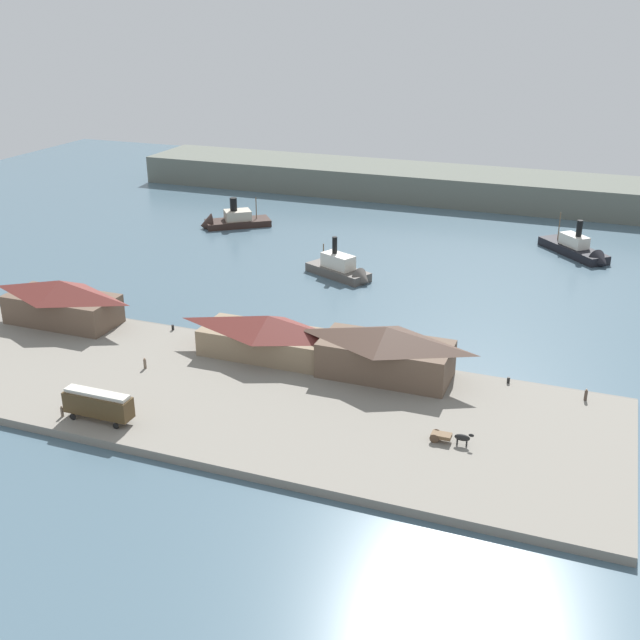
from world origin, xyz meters
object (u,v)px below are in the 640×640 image
(mooring_post_center_west, at_px, (173,328))
(ferry_approaching_east, at_px, (579,251))
(pedestrian_by_tram, at_px, (145,363))
(pedestrian_walking_east, at_px, (586,395))
(ferry_shed_central_terminal, at_px, (269,335))
(street_tram, at_px, (98,404))
(pedestrian_near_cart, at_px, (62,412))
(ferry_shed_east_terminal, at_px, (62,301))
(ferry_mid_harbor, at_px, (343,270))
(ferry_departing_north, at_px, (229,221))
(ferry_shed_west_terminal, at_px, (386,351))
(mooring_post_center_east, at_px, (508,380))
(horse_cart, at_px, (450,436))

(mooring_post_center_west, height_order, ferry_approaching_east, ferry_approaching_east)
(pedestrian_by_tram, relative_size, mooring_post_center_west, 1.99)
(pedestrian_walking_east, distance_m, mooring_post_center_west, 67.58)
(ferry_shed_central_terminal, height_order, pedestrian_walking_east, ferry_shed_central_terminal)
(street_tram, distance_m, pedestrian_by_tram, 16.19)
(ferry_shed_central_terminal, height_order, pedestrian_near_cart, ferry_shed_central_terminal)
(ferry_shed_central_terminal, relative_size, pedestrian_walking_east, 12.35)
(ferry_shed_east_terminal, bearing_deg, ferry_mid_harbor, 49.27)
(ferry_mid_harbor, distance_m, ferry_departing_north, 48.28)
(ferry_shed_west_terminal, xyz_separation_m, ferry_departing_north, (-61.64, 69.69, -3.81))
(pedestrian_by_tram, relative_size, ferry_approaching_east, 0.10)
(mooring_post_center_east, bearing_deg, pedestrian_walking_east, -8.02)
(horse_cart, height_order, pedestrian_walking_east, horse_cart)
(ferry_mid_harbor, bearing_deg, pedestrian_near_cart, -102.72)
(horse_cart, distance_m, pedestrian_walking_east, 23.91)
(street_tram, relative_size, mooring_post_center_east, 10.83)
(horse_cart, xyz_separation_m, pedestrian_near_cart, (-50.55, -11.92, -0.18))
(ferry_shed_west_terminal, bearing_deg, pedestrian_by_tram, -162.93)
(ferry_shed_east_terminal, bearing_deg, pedestrian_walking_east, 1.62)
(mooring_post_center_west, relative_size, ferry_mid_harbor, 0.05)
(pedestrian_near_cart, distance_m, mooring_post_center_east, 63.59)
(pedestrian_by_tram, bearing_deg, ferry_shed_east_terminal, 155.15)
(pedestrian_by_tram, bearing_deg, mooring_post_center_west, 104.52)
(horse_cart, bearing_deg, ferry_approaching_east, 83.57)
(mooring_post_center_west, bearing_deg, mooring_post_center_east, 0.24)
(ferry_shed_west_terminal, bearing_deg, pedestrian_walking_east, 4.91)
(horse_cart, relative_size, pedestrian_by_tram, 3.06)
(ferry_shed_central_terminal, xyz_separation_m, pedestrian_by_tram, (-15.84, -11.05, -2.64))
(ferry_shed_west_terminal, bearing_deg, ferry_shed_central_terminal, 179.19)
(pedestrian_near_cart, bearing_deg, ferry_approaching_east, 59.33)
(mooring_post_center_east, bearing_deg, ferry_departing_north, 140.40)
(street_tram, relative_size, ferry_mid_harbor, 0.59)
(ferry_departing_north, height_order, ferry_approaching_east, ferry_approaching_east)
(pedestrian_walking_east, xyz_separation_m, pedestrian_near_cart, (-66.14, -30.06, -0.07))
(ferry_shed_west_terminal, distance_m, pedestrian_near_cart, 46.62)
(horse_cart, bearing_deg, ferry_shed_west_terminal, 129.93)
(mooring_post_center_east, bearing_deg, pedestrian_by_tram, -164.36)
(street_tram, height_order, mooring_post_center_east, street_tram)
(mooring_post_center_east, relative_size, ferry_departing_north, 0.05)
(ferry_shed_east_terminal, distance_m, street_tram, 37.43)
(pedestrian_near_cart, relative_size, ferry_departing_north, 0.09)
(horse_cart, relative_size, pedestrian_near_cart, 3.36)
(ferry_shed_west_terminal, xyz_separation_m, pedestrian_walking_east, (28.70, 2.46, -3.19))
(ferry_shed_west_terminal, bearing_deg, ferry_shed_east_terminal, -180.00)
(ferry_shed_west_terminal, distance_m, ferry_departing_north, 93.11)
(ferry_shed_east_terminal, bearing_deg, pedestrian_by_tram, -24.85)
(mooring_post_center_west, height_order, ferry_mid_harbor, ferry_mid_harbor)
(ferry_shed_west_terminal, relative_size, horse_cart, 3.62)
(ferry_approaching_east, bearing_deg, ferry_mid_harbor, -144.42)
(ferry_shed_central_terminal, xyz_separation_m, horse_cart, (32.38, -15.94, -2.53))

